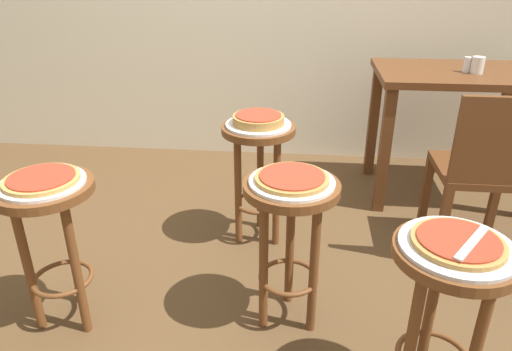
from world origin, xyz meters
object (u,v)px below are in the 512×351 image
at_px(condiment_shaker, 467,65).
at_px(wooden_chair, 485,170).
at_px(pizza_foreground, 458,242).
at_px(stool_middle, 51,224).
at_px(pizza_rear, 258,119).
at_px(stool_rear, 258,158).
at_px(serving_plate_leftside, 292,182).
at_px(dining_table, 454,95).
at_px(cup_near_edge, 478,65).
at_px(stool_leftside, 290,223).
at_px(serving_plate_foreground, 457,247).
at_px(pizza_middle, 42,179).
at_px(pizza_leftside, 292,178).
at_px(serving_plate_rear, 258,125).
at_px(pizza_server_knife, 472,242).
at_px(stool_foreground, 447,295).
at_px(serving_plate_middle, 42,183).

xyz_separation_m(condiment_shaker, wooden_chair, (-0.04, -0.64, -0.35)).
height_order(pizza_foreground, stool_middle, pizza_foreground).
height_order(stool_middle, pizza_rear, pizza_rear).
bearing_deg(stool_rear, serving_plate_leftside, -73.64).
height_order(pizza_rear, dining_table, dining_table).
bearing_deg(cup_near_edge, stool_leftside, -129.85).
distance_m(serving_plate_foreground, stool_leftside, 0.63).
relative_size(pizza_middle, pizza_leftside, 0.99).
relative_size(serving_plate_foreground, stool_rear, 0.53).
xyz_separation_m(serving_plate_rear, dining_table, (1.08, 0.62, -0.00)).
bearing_deg(condiment_shaker, wooden_chair, -93.49).
bearing_deg(serving_plate_rear, pizza_leftside, -73.64).
height_order(dining_table, wooden_chair, wooden_chair).
bearing_deg(serving_plate_leftside, dining_table, 53.75).
bearing_deg(pizza_server_knife, dining_table, 22.21).
xyz_separation_m(pizza_leftside, condiment_shaker, (0.93, 1.20, 0.17)).
xyz_separation_m(stool_foreground, cup_near_edge, (0.50, 1.55, 0.36)).
bearing_deg(serving_plate_leftside, serving_plate_foreground, -37.75).
xyz_separation_m(stool_leftside, wooden_chair, (0.89, 0.56, 0.01)).
xyz_separation_m(pizza_leftside, wooden_chair, (0.89, 0.56, -0.18)).
height_order(stool_rear, pizza_server_knife, pizza_server_knife).
height_order(serving_plate_foreground, stool_rear, serving_plate_foreground).
distance_m(serving_plate_rear, pizza_server_knife, 1.22).
bearing_deg(stool_middle, stool_leftside, 6.05).
bearing_deg(cup_near_edge, pizza_rear, -154.09).
xyz_separation_m(stool_leftside, stool_rear, (-0.18, 0.61, 0.00)).
bearing_deg(serving_plate_foreground, pizza_middle, 168.63).
bearing_deg(pizza_rear, pizza_middle, -135.64).
height_order(pizza_middle, stool_leftside, pizza_middle).
relative_size(stool_leftside, stool_rear, 1.00).
xyz_separation_m(pizza_foreground, pizza_server_knife, (0.03, -0.02, 0.01)).
bearing_deg(dining_table, stool_foreground, -104.69).
bearing_deg(pizza_foreground, stool_foreground, -90.00).
xyz_separation_m(pizza_foreground, pizza_leftside, (-0.48, 0.37, 0.00)).
xyz_separation_m(pizza_middle, condiment_shaker, (1.83, 1.29, 0.17)).
bearing_deg(stool_rear, cup_near_edge, 25.91).
bearing_deg(pizza_foreground, pizza_middle, 168.63).
height_order(pizza_leftside, pizza_rear, pizza_rear).
distance_m(stool_middle, dining_table, 2.25).
distance_m(pizza_foreground, serving_plate_leftside, 0.61).
bearing_deg(serving_plate_foreground, serving_plate_rear, 123.92).
xyz_separation_m(pizza_rear, dining_table, (1.08, 0.62, -0.03)).
bearing_deg(dining_table, pizza_rear, -150.12).
height_order(stool_leftside, serving_plate_leftside, serving_plate_leftside).
bearing_deg(serving_plate_middle, dining_table, 36.35).
bearing_deg(wooden_chair, condiment_shaker, 86.51).
bearing_deg(stool_rear, dining_table, 29.88).
distance_m(stool_foreground, serving_plate_middle, 1.42).
bearing_deg(serving_plate_leftside, wooden_chair, 32.10).
distance_m(serving_plate_leftside, condiment_shaker, 1.53).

